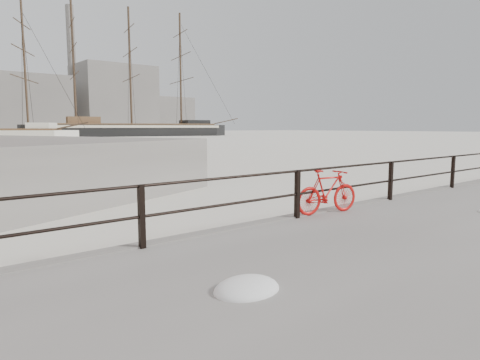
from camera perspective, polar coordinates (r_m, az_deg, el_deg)
ground at (r=11.88m, az=18.65°, el=-4.09°), size 400.00×400.00×0.00m
guardrail at (r=11.68m, az=19.44°, el=-0.09°), size 28.00×0.10×1.00m
bicycle at (r=9.46m, az=11.59°, el=-1.52°), size 1.62×0.53×0.97m
barque_black at (r=106.68m, az=-14.19°, el=5.69°), size 57.61×29.68×31.47m
industrial_west at (r=149.31m, az=-28.16°, el=8.87°), size 32.00×18.00×18.00m
industrial_mid at (r=164.77m, az=-16.39°, el=10.22°), size 26.00×20.00×24.00m
industrial_east at (r=179.25m, az=-10.13°, el=8.52°), size 20.00×16.00×14.00m
smokestack at (r=165.72m, az=-21.47°, el=13.47°), size 2.80×2.80×44.00m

